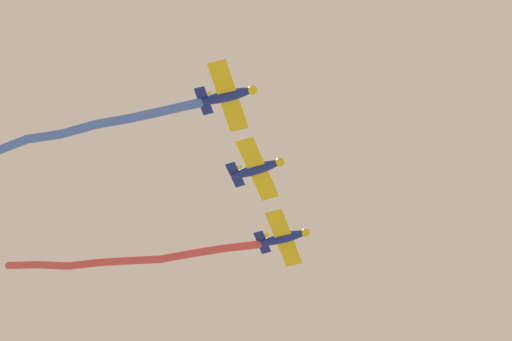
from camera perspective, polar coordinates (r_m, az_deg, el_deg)
airplane_lead at (r=76.35m, az=-1.80°, el=4.76°), size 5.70×6.42×1.76m
smoke_trail_lead at (r=82.04m, az=-13.23°, el=1.97°), size 22.70×20.23×3.02m
airplane_left_wing at (r=80.92m, az=0.08°, el=0.11°), size 5.96×6.15×1.76m
airplane_right_wing at (r=85.60m, az=1.76°, el=-4.27°), size 5.80×6.29×1.76m
smoke_trail_right_wing at (r=90.31m, az=-8.02°, el=-5.54°), size 21.84×16.48×4.53m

